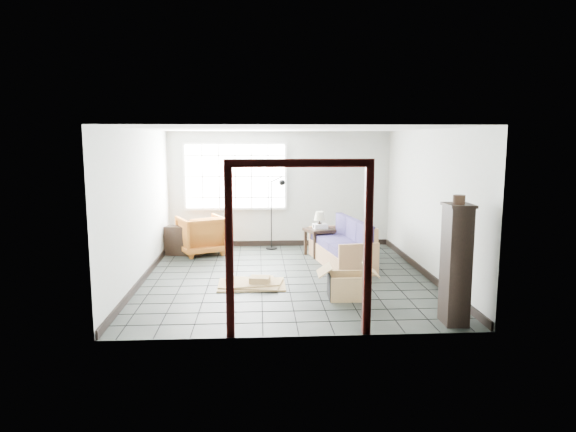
{
  "coord_description": "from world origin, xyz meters",
  "views": [
    {
      "loc": [
        -0.5,
        -8.82,
        2.44
      ],
      "look_at": [
        0.04,
        0.3,
        1.06
      ],
      "focal_mm": 32.0,
      "sensor_mm": 36.0,
      "label": 1
    }
  ],
  "objects": [
    {
      "name": "side_table",
      "position": [
        0.77,
        1.64,
        0.48
      ],
      "size": [
        0.68,
        0.68,
        0.58
      ],
      "rotation": [
        0.0,
        0.0,
        0.37
      ],
      "color": "black",
      "rests_on": "ground"
    },
    {
      "name": "floor_lamp",
      "position": [
        -0.09,
        2.35,
        0.87
      ],
      "size": [
        0.42,
        0.29,
        1.63
      ],
      "rotation": [
        0.0,
        0.0,
        0.0
      ],
      "color": "black",
      "rests_on": "ground"
    },
    {
      "name": "room_shell",
      "position": [
        0.0,
        0.03,
        1.68
      ],
      "size": [
        5.02,
        5.52,
        2.61
      ],
      "color": "#AAAEA7",
      "rests_on": "ground"
    },
    {
      "name": "armchair",
      "position": [
        -1.71,
        1.98,
        0.45
      ],
      "size": [
        1.14,
        1.11,
        0.91
      ],
      "primitive_type": "imported",
      "rotation": [
        0.0,
        0.0,
        3.57
      ],
      "color": "#9C5416",
      "rests_on": "ground"
    },
    {
      "name": "projector",
      "position": [
        0.79,
        1.65,
        0.63
      ],
      "size": [
        0.31,
        0.26,
        0.1
      ],
      "rotation": [
        0.0,
        0.0,
        0.15
      ],
      "color": "silver",
      "rests_on": "side_table"
    },
    {
      "name": "table_lamp",
      "position": [
        0.78,
        1.65,
        0.83
      ],
      "size": [
        0.29,
        0.29,
        0.35
      ],
      "rotation": [
        0.0,
        0.0,
        0.29
      ],
      "color": "black",
      "rests_on": "side_table"
    },
    {
      "name": "pot",
      "position": [
        2.07,
        -2.45,
        1.67
      ],
      "size": [
        0.19,
        0.19,
        0.12
      ],
      "rotation": [
        0.0,
        0.0,
        -0.22
      ],
      "color": "black",
      "rests_on": "tall_shelf"
    },
    {
      "name": "console_shelf",
      "position": [
        -2.06,
        1.92,
        0.31
      ],
      "size": [
        0.84,
        0.5,
        0.61
      ],
      "rotation": [
        0.0,
        0.0,
        -0.26
      ],
      "color": "black",
      "rests_on": "ground"
    },
    {
      "name": "doorway_trim",
      "position": [
        0.0,
        -2.7,
        1.38
      ],
      "size": [
        1.8,
        0.08,
        2.2
      ],
      "color": "#380F0C",
      "rests_on": "ground"
    },
    {
      "name": "futon_sofa",
      "position": [
        1.18,
        0.93,
        0.32
      ],
      "size": [
        1.08,
        2.09,
        0.89
      ],
      "rotation": [
        0.0,
        0.0,
        0.17
      ],
      "color": "#A5754A",
      "rests_on": "ground"
    },
    {
      "name": "tall_shelf",
      "position": [
        2.09,
        -2.4,
        0.82
      ],
      "size": [
        0.35,
        0.44,
        1.61
      ],
      "rotation": [
        0.0,
        0.0,
        -0.02
      ],
      "color": "black",
      "rests_on": "ground"
    },
    {
      "name": "window_panel",
      "position": [
        -1.0,
        2.7,
        1.6
      ],
      "size": [
        2.32,
        0.08,
        1.52
      ],
      "color": "silver",
      "rests_on": "ground"
    },
    {
      "name": "ground",
      "position": [
        0.0,
        0.0,
        0.0
      ],
      "size": [
        5.5,
        5.5,
        0.0
      ],
      "primitive_type": "plane",
      "color": "black",
      "rests_on": "ground"
    },
    {
      "name": "open_box",
      "position": [
        0.86,
        -1.24,
        0.19
      ],
      "size": [
        0.94,
        0.49,
        0.52
      ],
      "rotation": [
        0.0,
        0.0,
        -0.03
      ],
      "color": "#A88751",
      "rests_on": "ground"
    },
    {
      "name": "cardboard_pile",
      "position": [
        -0.6,
        -0.47,
        0.04
      ],
      "size": [
        1.12,
        0.9,
        0.16
      ],
      "rotation": [
        0.0,
        0.0,
        -0.05
      ],
      "color": "#A88751",
      "rests_on": "ground"
    }
  ]
}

